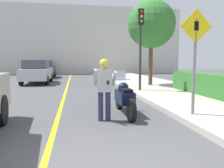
{
  "coord_description": "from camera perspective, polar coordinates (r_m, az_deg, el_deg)",
  "views": [
    {
      "loc": [
        -0.1,
        -2.82,
        1.59
      ],
      "look_at": [
        1.01,
        3.7,
        0.91
      ],
      "focal_mm": 35.0,
      "sensor_mm": 36.0,
      "label": 1
    }
  ],
  "objects": [
    {
      "name": "parked_car_silver",
      "position": [
        16.8,
        -19.02,
        3.06
      ],
      "size": [
        1.88,
        4.2,
        1.68
      ],
      "color": "black",
      "rests_on": "ground"
    },
    {
      "name": "road_center_line",
      "position": [
        8.97,
        -12.76,
        -4.45
      ],
      "size": [
        0.12,
        36.0,
        0.01
      ],
      "color": "yellow",
      "rests_on": "ground"
    },
    {
      "name": "hedge_row",
      "position": [
        10.46,
        23.39,
        0.05
      ],
      "size": [
        0.9,
        4.73,
        0.92
      ],
      "color": "#33702D",
      "rests_on": "sidewalk_curb"
    },
    {
      "name": "parked_car_red",
      "position": [
        28.78,
        -16.48,
        4.19
      ],
      "size": [
        1.88,
        4.2,
        1.68
      ],
      "color": "black",
      "rests_on": "ground"
    },
    {
      "name": "crossing_sign",
      "position": [
        6.29,
        20.86,
        7.88
      ],
      "size": [
        0.91,
        0.08,
        2.82
      ],
      "color": "slate",
      "rests_on": "sidewalk_curb"
    },
    {
      "name": "person_biker",
      "position": [
        5.81,
        -2.04,
        0.16
      ],
      "size": [
        0.59,
        0.46,
        1.67
      ],
      "color": "#282D4C",
      "rests_on": "ground"
    },
    {
      "name": "building_backdrop",
      "position": [
        28.95,
        -9.63,
        11.21
      ],
      "size": [
        28.0,
        1.2,
        8.62
      ],
      "color": "beige",
      "rests_on": "ground"
    },
    {
      "name": "sidewalk_curb",
      "position": [
        8.53,
        25.68,
        -4.92
      ],
      "size": [
        4.4,
        44.0,
        0.16
      ],
      "color": "#ADA89E",
      "rests_on": "ground"
    },
    {
      "name": "motorcycle",
      "position": [
        6.58,
        3.24,
        -3.65
      ],
      "size": [
        0.62,
        2.24,
        1.3
      ],
      "color": "black",
      "rests_on": "ground"
    },
    {
      "name": "street_tree",
      "position": [
        13.84,
        10.24,
        15.09
      ],
      "size": [
        2.88,
        2.88,
        5.13
      ],
      "color": "brown",
      "rests_on": "sidewalk_curb"
    },
    {
      "name": "parked_car_blue",
      "position": [
        22.4,
        -17.17,
        3.75
      ],
      "size": [
        1.88,
        4.2,
        1.68
      ],
      "color": "black",
      "rests_on": "ground"
    },
    {
      "name": "traffic_light",
      "position": [
        11.13,
        7.5,
        12.68
      ],
      "size": [
        0.26,
        0.3,
        3.99
      ],
      "color": "#2D2D30",
      "rests_on": "sidewalk_curb"
    }
  ]
}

